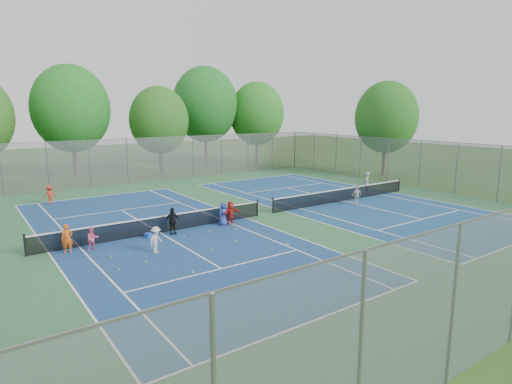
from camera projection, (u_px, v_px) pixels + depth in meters
ground at (265, 215)px, 26.81m from camera, size 120.00×120.00×0.00m
court_pad at (265, 215)px, 26.80m from camera, size 32.00×32.00×0.01m
court_left at (160, 233)px, 22.83m from camera, size 10.97×23.77×0.01m
court_right at (343, 201)px, 30.77m from camera, size 10.97×23.77×0.01m
net_left at (160, 225)px, 22.75m from camera, size 12.87×0.10×0.91m
net_right at (343, 195)px, 30.69m from camera, size 12.87×0.10×0.91m
fence_north at (162, 159)px, 39.24m from camera, size 32.00×0.10×4.00m
fence_east at (420, 164)px, 35.50m from camera, size 0.10×32.00×4.00m
tree_nl at (71, 109)px, 40.58m from camera, size 7.20×7.20×10.69m
tree_nc at (159, 120)px, 43.73m from camera, size 6.00×6.00×8.85m
tree_nr at (205, 104)px, 49.79m from camera, size 7.60×7.60×11.42m
tree_ne at (257, 114)px, 51.80m from camera, size 6.60×6.60×9.77m
tree_side_e at (386, 117)px, 41.30m from camera, size 6.00×6.00×9.20m
ball_crate at (148, 236)px, 21.96m from camera, size 0.39×0.39×0.26m
ball_hopper at (172, 225)px, 23.55m from camera, size 0.31×0.31×0.52m
student_a at (67, 239)px, 19.54m from camera, size 0.52×0.36×1.37m
student_b at (93, 239)px, 19.97m from camera, size 0.58×0.47×1.12m
student_c at (156, 240)px, 19.58m from camera, size 0.93×0.81×1.25m
student_d at (172, 221)px, 22.48m from camera, size 0.85×0.36×1.44m
student_e at (223, 214)px, 24.26m from camera, size 0.74×0.59×1.33m
student_f at (231, 213)px, 24.45m from camera, size 1.31×0.62×1.36m
child_far_baseline at (50, 195)px, 29.64m from camera, size 0.93×0.62×1.34m
instructor at (367, 183)px, 33.14m from camera, size 0.76×0.70×1.74m
teen_court_b at (357, 195)px, 29.43m from camera, size 0.83×0.43×1.35m
tennis_ball_0 at (111, 257)px, 19.09m from camera, size 0.07×0.07×0.07m
tennis_ball_1 at (146, 262)px, 18.40m from camera, size 0.07×0.07×0.07m
tennis_ball_2 at (288, 245)px, 20.73m from camera, size 0.07×0.07×0.07m
tennis_ball_3 at (184, 237)px, 22.01m from camera, size 0.07×0.07×0.07m
tennis_ball_4 at (236, 242)px, 21.27m from camera, size 0.07×0.07×0.07m
tennis_ball_5 at (119, 270)px, 17.51m from camera, size 0.07×0.07×0.07m
tennis_ball_6 at (211, 249)px, 20.11m from camera, size 0.07×0.07×0.07m
tennis_ball_7 at (236, 230)px, 23.40m from camera, size 0.07×0.07×0.07m
tennis_ball_8 at (210, 232)px, 23.00m from camera, size 0.07×0.07×0.07m
tennis_ball_9 at (193, 273)px, 17.24m from camera, size 0.07×0.07×0.07m
tennis_ball_10 at (286, 244)px, 20.90m from camera, size 0.07×0.07×0.07m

